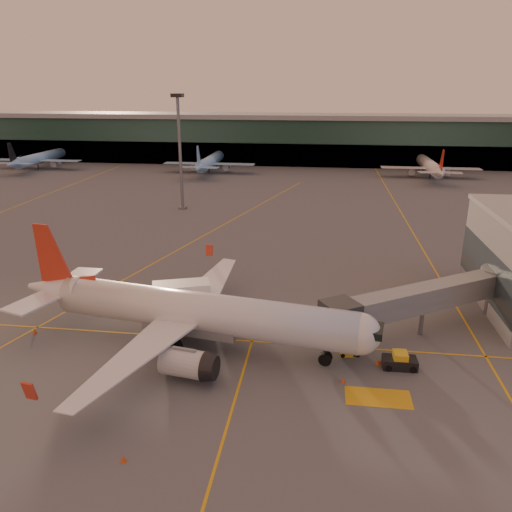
# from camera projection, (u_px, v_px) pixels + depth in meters

# --- Properties ---
(ground) EXTENTS (600.00, 600.00, 0.00)m
(ground) POSITION_uv_depth(u_px,v_px,m) (198.00, 361.00, 51.81)
(ground) COLOR #4C4F54
(ground) RESTS_ON ground
(taxi_markings) EXTENTS (100.12, 173.00, 0.01)m
(taxi_markings) POSITION_uv_depth(u_px,v_px,m) (217.00, 237.00, 94.46)
(taxi_markings) COLOR gold
(taxi_markings) RESTS_ON ground
(terminal) EXTENTS (400.00, 20.00, 17.60)m
(terminal) POSITION_uv_depth(u_px,v_px,m) (291.00, 139.00, 181.96)
(terminal) COLOR #19382D
(terminal) RESTS_ON ground
(mast_west_near) EXTENTS (2.40, 2.40, 25.60)m
(mast_west_near) POSITION_uv_depth(u_px,v_px,m) (180.00, 144.00, 111.43)
(mast_west_near) COLOR slate
(mast_west_near) RESTS_ON ground
(distant_aircraft_row) EXTENTS (290.00, 34.00, 13.00)m
(distant_aircraft_row) POSITION_uv_depth(u_px,v_px,m) (222.00, 172.00, 165.13)
(distant_aircraft_row) COLOR #8BBCEA
(distant_aircraft_row) RESTS_ON ground
(main_airplane) EXTENTS (41.00, 37.17, 12.41)m
(main_airplane) POSITION_uv_depth(u_px,v_px,m) (190.00, 312.00, 53.66)
(main_airplane) COLOR white
(main_airplane) RESTS_ON ground
(jet_bridge) EXTENTS (24.09, 17.23, 6.06)m
(jet_bridge) POSITION_uv_depth(u_px,v_px,m) (434.00, 298.00, 56.85)
(jet_bridge) COLOR slate
(jet_bridge) RESTS_ON ground
(catering_truck) EXTENTS (7.21, 4.89, 5.15)m
(catering_truck) POSITION_uv_depth(u_px,v_px,m) (183.00, 300.00, 59.37)
(catering_truck) COLOR #BA3C1A
(catering_truck) RESTS_ON ground
(gpu_cart) EXTENTS (2.15, 1.51, 1.15)m
(gpu_cart) POSITION_uv_depth(u_px,v_px,m) (349.00, 350.00, 52.86)
(gpu_cart) COLOR gold
(gpu_cart) RESTS_ON ground
(pushback_tug) EXTENTS (3.43, 1.92, 1.75)m
(pushback_tug) POSITION_uv_depth(u_px,v_px,m) (400.00, 362.00, 50.40)
(pushback_tug) COLOR black
(pushback_tug) RESTS_ON ground
(cone_nose) EXTENTS (0.48, 0.48, 0.62)m
(cone_nose) POSITION_uv_depth(u_px,v_px,m) (379.00, 362.00, 51.18)
(cone_nose) COLOR #DD410B
(cone_nose) RESTS_ON ground
(cone_tail) EXTENTS (0.47, 0.47, 0.60)m
(cone_tail) POSITION_uv_depth(u_px,v_px,m) (35.00, 331.00, 57.52)
(cone_tail) COLOR #DD410B
(cone_tail) RESTS_ON ground
(cone_wing_right) EXTENTS (0.41, 0.41, 0.53)m
(cone_wing_right) POSITION_uv_depth(u_px,v_px,m) (124.00, 459.00, 37.91)
(cone_wing_right) COLOR #DD410B
(cone_wing_right) RESTS_ON ground
(cone_wing_left) EXTENTS (0.46, 0.46, 0.58)m
(cone_wing_left) POSITION_uv_depth(u_px,v_px,m) (220.00, 283.00, 71.62)
(cone_wing_left) COLOR #DD410B
(cone_wing_left) RESTS_ON ground
(cone_fwd) EXTENTS (0.40, 0.40, 0.51)m
(cone_fwd) POSITION_uv_depth(u_px,v_px,m) (343.00, 380.00, 48.07)
(cone_fwd) COLOR #DD410B
(cone_fwd) RESTS_ON ground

